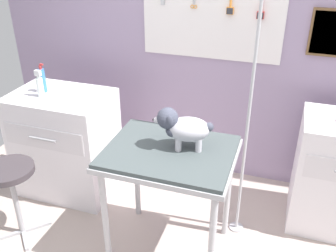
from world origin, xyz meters
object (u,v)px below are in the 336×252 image
Objects in this scene: stool at (11,180)px; grooming_arm at (245,137)px; grooming_table at (170,162)px; detangler_spray at (42,80)px; dog at (182,127)px; counter_left at (66,143)px.

grooming_arm is at bearing 20.27° from stool.
grooming_table is 3.53× the size of detangler_spray.
dog is (0.07, 0.05, 0.24)m from grooming_table.
counter_left is 3.81× the size of detangler_spray.
grooming_arm reaches higher than counter_left.
grooming_table reaches higher than stool.
stool is 2.54× the size of detangler_spray.
grooming_arm is at bearing 39.26° from dog.
counter_left is at bearing 85.40° from stool.
grooming_arm is 7.35× the size of detangler_spray.
grooming_table is 0.48× the size of grooming_arm.
stool is (-1.19, -0.28, -0.49)m from dog.
grooming_arm reaches higher than stool.
grooming_arm is at bearing -2.43° from counter_left.
detangler_spray is (-0.10, 0.66, 0.51)m from stool.
detangler_spray is (-1.22, 0.43, 0.26)m from grooming_table.
grooming_table is 2.27× the size of dog.
counter_left is at bearing 158.93° from grooming_table.
dog is at bearing -16.33° from detangler_spray.
stool is at bearing -94.60° from counter_left.
stool is (-1.56, -0.58, -0.32)m from grooming_arm.
grooming_table is at bearing -19.33° from detangler_spray.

